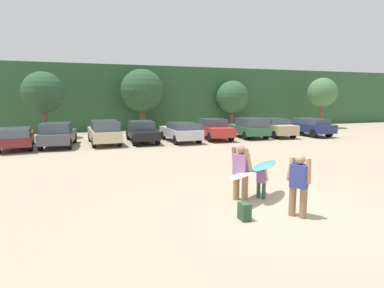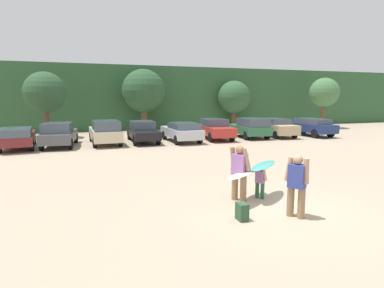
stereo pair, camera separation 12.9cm
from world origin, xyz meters
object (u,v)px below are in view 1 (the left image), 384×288
at_px(parked_car_silver, 181,131).
at_px(parked_car_tan, 274,127).
at_px(parked_car_red, 214,129).
at_px(person_companion, 299,182).
at_px(parked_car_black, 142,131).
at_px(backpack_dropped, 244,211).
at_px(parked_car_maroon, 16,137).
at_px(parked_car_dark_gray, 58,134).
at_px(parked_car_champagne, 104,132).
at_px(surfboard_teal, 265,165).
at_px(surfboard_white, 246,173).
at_px(person_adult, 241,170).
at_px(parked_car_forest_green, 249,127).
at_px(parked_car_navy, 309,126).
at_px(person_child, 261,180).

distance_m(parked_car_silver, parked_car_tan, 8.06).
bearing_deg(parked_car_red, person_companion, 168.67).
xyz_separation_m(parked_car_black, backpack_dropped, (-0.06, -15.17, -0.55)).
height_order(parked_car_black, parked_car_tan, parked_car_black).
relative_size(parked_car_maroon, parked_car_dark_gray, 1.13).
bearing_deg(person_companion, parked_car_dark_gray, -98.95).
bearing_deg(parked_car_tan, parked_car_champagne, 93.48).
bearing_deg(parked_car_silver, parked_car_maroon, 85.79).
xyz_separation_m(parked_car_tan, surfboard_teal, (-9.29, -13.42, 0.27)).
xyz_separation_m(parked_car_dark_gray, backpack_dropped, (5.38, -14.67, -0.58)).
xyz_separation_m(parked_car_black, person_companion, (1.37, -15.44, 0.17)).
bearing_deg(parked_car_red, parked_car_silver, 106.26).
bearing_deg(surfboard_teal, surfboard_white, -33.31).
bearing_deg(person_adult, parked_car_dark_gray, -99.07).
xyz_separation_m(parked_car_champagne, parked_car_forest_green, (10.93, -0.09, -0.02)).
xyz_separation_m(parked_car_forest_green, person_companion, (-6.97, -15.03, 0.12)).
bearing_deg(parked_car_red, parked_car_forest_green, -90.67).
distance_m(parked_car_silver, person_adult, 13.09).
height_order(parked_car_navy, person_adult, person_adult).
height_order(parked_car_forest_green, parked_car_navy, parked_car_forest_green).
distance_m(parked_car_maroon, parked_car_champagne, 5.24).
relative_size(parked_car_black, person_adult, 2.76).
bearing_deg(parked_car_tan, surfboard_white, 147.05).
bearing_deg(parked_car_navy, backpack_dropped, 132.75).
height_order(parked_car_silver, person_adult, person_adult).
xyz_separation_m(parked_car_silver, backpack_dropped, (-2.71, -14.35, -0.53)).
bearing_deg(parked_car_silver, parked_car_black, 69.91).
bearing_deg(person_companion, surfboard_white, -100.34).
relative_size(parked_car_dark_gray, parked_car_black, 0.94).
bearing_deg(parked_car_forest_green, person_child, 155.71).
bearing_deg(parked_car_maroon, parked_car_forest_green, -95.09).
xyz_separation_m(parked_car_silver, surfboard_white, (-1.95, -13.03, 0.13)).
relative_size(parked_car_forest_green, surfboard_teal, 2.55).
distance_m(parked_car_champagne, surfboard_teal, 14.02).
bearing_deg(parked_car_champagne, person_child, -166.76).
relative_size(parked_car_tan, backpack_dropped, 9.76).
relative_size(parked_car_champagne, surfboard_white, 2.49).
relative_size(parked_car_navy, person_child, 4.42).
bearing_deg(parked_car_red, parked_car_tan, -87.95).
bearing_deg(parked_car_dark_gray, backpack_dropped, -155.18).
bearing_deg(parked_car_tan, backpack_dropped, 147.60).
relative_size(person_companion, backpack_dropped, 3.73).
height_order(parked_car_champagne, surfboard_white, parked_car_champagne).
distance_m(parked_car_champagne, parked_car_silver, 5.26).
xyz_separation_m(parked_car_forest_green, person_adult, (-7.77, -13.34, 0.14)).
bearing_deg(parked_car_silver, person_child, 171.17).
distance_m(parked_car_champagne, parked_car_tan, 13.28).
height_order(parked_car_navy, surfboard_white, parked_car_navy).
relative_size(surfboard_teal, backpack_dropped, 3.68).
bearing_deg(parked_car_champagne, parked_car_maroon, 89.89).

